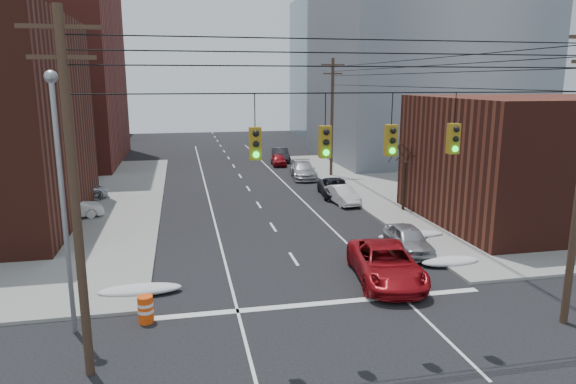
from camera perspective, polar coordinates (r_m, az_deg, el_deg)
name	(u,v)px	position (r m, az deg, el deg)	size (l,w,h in m)	color
sidewalk_ne	(551,182)	(51.81, 27.17, 1.01)	(40.00, 40.00, 0.15)	gray
building_brick_far	(43,100)	(88.90, -25.54, 9.17)	(22.00, 18.00, 12.00)	#4A1E16
building_office	(421,49)	(62.84, 14.59, 15.10)	(22.00, 20.00, 25.00)	gray
building_glass	(360,68)	(87.55, 8.05, 13.48)	(20.00, 18.00, 22.00)	gray
building_storefront	(554,160)	(37.16, 27.43, 3.20)	(16.00, 12.00, 8.00)	#4A1E16
utility_pole_left	(74,193)	(16.06, -22.66, -0.14)	(2.20, 0.28, 11.00)	#473323
utility_pole_far	(332,116)	(48.58, 4.91, 8.46)	(2.20, 0.28, 11.00)	#473323
traffic_signals	(359,139)	(16.46, 7.84, 5.86)	(17.00, 0.42, 2.02)	black
street_light	(61,183)	(19.19, -23.91, 0.91)	(0.44, 0.44, 9.32)	gray
bare_tree	(404,179)	(36.34, 12.78, 1.42)	(2.09, 2.20, 4.93)	black
snow_nw	(140,290)	(23.24, -16.09, -10.39)	(3.50, 1.08, 0.42)	silver
snow_ne	(450,261)	(26.87, 17.58, -7.36)	(3.00, 1.08, 0.42)	silver
snow_east_far	(411,235)	(30.65, 13.49, -4.69)	(4.00, 1.08, 0.42)	silver
red_pickup	(386,264)	(23.99, 10.83, -7.82)	(2.73, 5.92, 1.64)	maroon
parked_car_a	(408,239)	(28.10, 13.21, -5.13)	(1.72, 4.26, 1.45)	#A0A0A4
parked_car_b	(342,195)	(38.34, 6.06, -0.32)	(1.40, 4.02, 1.32)	silver
parked_car_c	(335,188)	(40.77, 5.29, 0.49)	(2.28, 4.93, 1.37)	black
parked_car_d	(303,170)	(48.05, 1.72, 2.43)	(2.15, 5.29, 1.53)	#AFAFB5
parked_car_e	(279,160)	(55.45, -1.06, 3.60)	(1.47, 3.66, 1.25)	maroon
parked_car_f	(281,155)	(58.37, -0.82, 4.17)	(1.60, 4.58, 1.51)	black
lot_car_a	(71,209)	(36.35, -22.92, -1.71)	(1.37, 3.94, 1.30)	silver
lot_car_b	(74,191)	(41.91, -22.64, 0.11)	(2.27, 4.93, 1.37)	silver
lot_car_c	(5,201)	(40.38, -28.91, -0.88)	(1.99, 4.89, 1.42)	black
lot_car_d	(11,198)	(41.16, -28.43, -0.56)	(1.75, 4.36, 1.48)	#B2B1B6
construction_barrel	(146,309)	(20.57, -15.54, -12.41)	(0.65, 0.65, 1.05)	#F2490C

